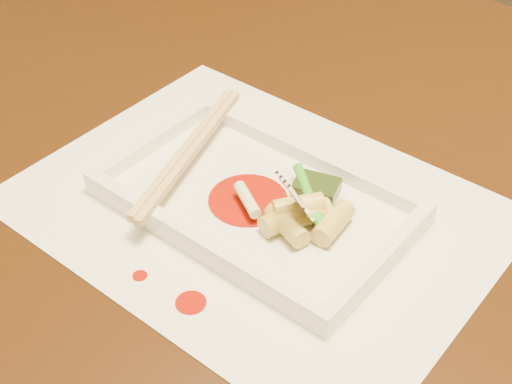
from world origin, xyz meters
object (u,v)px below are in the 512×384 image
Objects in this scene: placemat at (256,208)px; fork at (342,154)px; table at (329,270)px; chopstick_a at (186,149)px; plate_base at (256,204)px.

placemat is 2.86× the size of fork.
chopstick_a is at bearing -153.15° from table.
chopstick_a is (-0.08, -0.00, 0.02)m from plate_base.
fork is (0.07, 0.02, 0.08)m from placemat.
table is 6.91× the size of chopstick_a.
chopstick_a is at bearing 180.00° from placemat.
fork is at bearing 14.42° from placemat.
plate_base is at bearing -123.70° from table.
fork reaches higher than chopstick_a.
table is 0.13m from placemat.
chopstick_a is at bearing -173.25° from fork.
table is 0.19m from chopstick_a.
plate_base is at bearing 90.00° from placemat.
placemat is 0.09m from chopstick_a.
chopstick_a is 1.45× the size of fork.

